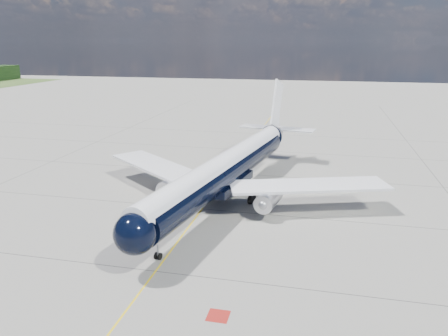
{
  "coord_description": "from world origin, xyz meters",
  "views": [
    {
      "loc": [
        13.31,
        -36.63,
        19.21
      ],
      "look_at": [
        1.73,
        14.18,
        4.0
      ],
      "focal_mm": 35.0,
      "sensor_mm": 36.0,
      "label": 1
    }
  ],
  "objects": [
    {
      "name": "red_marking",
      "position": [
        6.8,
        -10.0,
        0.0
      ],
      "size": [
        1.6,
        1.6,
        0.01
      ],
      "primitive_type": "cube",
      "color": "maroon",
      "rests_on": "ground"
    },
    {
      "name": "main_airliner",
      "position": [
        2.39,
        13.84,
        4.18
      ],
      "size": [
        37.79,
        46.48,
        13.49
      ],
      "rotation": [
        0.0,
        0.0,
        -0.17
      ],
      "color": "black",
      "rests_on": "ground"
    },
    {
      "name": "taxiway_centerline",
      "position": [
        0.0,
        25.0,
        0.0
      ],
      "size": [
        0.16,
        160.0,
        0.01
      ],
      "primitive_type": "cube",
      "color": "yellow",
      "rests_on": "ground"
    },
    {
      "name": "ground",
      "position": [
        0.0,
        30.0,
        0.0
      ],
      "size": [
        320.0,
        320.0,
        0.0
      ],
      "primitive_type": "plane",
      "color": "gray",
      "rests_on": "ground"
    }
  ]
}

